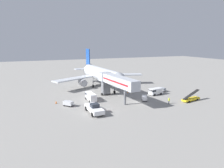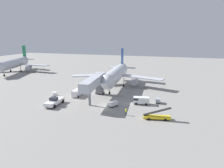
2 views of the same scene
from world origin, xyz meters
The scene contains 14 objects.
ground_plane centered at (0.00, 0.00, 0.00)m, with size 300.00×300.00×0.00m, color gray.
airplane_at_gate centered at (-4.24, 23.33, 4.98)m, with size 37.17×35.12×14.32m.
jet_bridge centered at (-5.81, 5.21, 5.69)m, with size 5.39×19.18×7.55m.
pushback_tug centered at (-14.99, -3.42, 1.14)m, with size 3.29×7.57×2.47m.
belt_loader_truck centered at (14.55, -4.64, 0.76)m, with size 6.71×2.88×3.14m.
service_van_mid_center centered at (8.81, 5.32, 1.23)m, with size 4.89×2.91×2.16m.
service_van_near_left centered at (-12.93, 7.16, 1.30)m, with size 2.37×5.62×2.28m.
baggage_cart_rear_left centered at (1.77, 0.64, 0.84)m, with size 2.37×3.02×1.52m.
baggage_cart_rear_right centered at (13.64, 7.89, 0.80)m, with size 1.37×2.32×1.44m.
baggage_cart_far_left centered at (-20.08, 4.23, 0.80)m, with size 2.77×2.88×1.43m.
ground_crew_worker_foreground centered at (6.76, -4.41, 0.99)m, with size 0.42×0.42×1.88m.
safety_cone_alpha centered at (-22.92, 7.92, 0.38)m, with size 0.50×0.50×0.76m.
safety_cone_bravo centered at (1.52, 11.17, 0.34)m, with size 0.45×0.45×0.68m.
airplane_background centered at (-67.43, 37.58, 4.92)m, with size 37.10×36.43×14.02m.
Camera 2 is at (18.37, -51.65, 19.79)m, focal length 32.45 mm.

